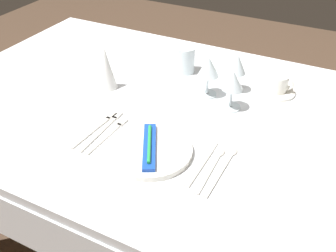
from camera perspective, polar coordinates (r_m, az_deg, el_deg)
The scene contains 17 objects.
ground_plane at distance 1.83m, azimuth 1.06°, elevation -17.31°, with size 6.00×6.00×0.00m, color #4C3828.
dining_table at distance 1.36m, azimuth 1.37°, elevation -0.50°, with size 1.80×1.11×0.74m.
dinner_plate at distance 1.13m, azimuth -2.76°, elevation -3.64°, with size 0.25×0.25×0.02m, color white.
toothbrush_package at distance 1.12m, azimuth -2.79°, elevation -2.98°, with size 0.13×0.20×0.02m.
fork_outer at distance 1.22m, azimuth -8.76°, elevation -1.17°, with size 0.02×0.21×0.00m.
fork_inner at distance 1.24m, azimuth -9.60°, elevation -0.44°, with size 0.02×0.23×0.00m.
fork_salad at distance 1.25m, azimuth -10.62°, elevation -0.26°, with size 0.03×0.22×0.00m.
dinner_knife at distance 1.10m, azimuth 4.98°, elevation -5.64°, with size 0.02×0.21×0.00m.
spoon_soup at distance 1.10m, azimuth 6.77°, elevation -5.64°, with size 0.03×0.21×0.01m.
spoon_dessert at distance 1.10m, azimuth 8.41°, elevation -5.73°, with size 0.03×0.23×0.01m.
saucer_left at distance 1.47m, azimuth 15.77°, elevation 5.00°, with size 0.14×0.14×0.01m, color white.
coffee_cup_left at distance 1.45m, azimuth 16.06°, elevation 6.18°, with size 0.09×0.07×0.06m.
wine_glass_centre at distance 1.40m, azimuth 10.25°, elevation 8.76°, with size 0.07×0.07×0.14m.
wine_glass_left at distance 1.30m, azimuth 9.60°, elevation 6.31°, with size 0.07×0.07×0.14m.
wine_glass_right at distance 1.36m, azimuth 6.04°, elevation 8.49°, with size 0.08×0.08×0.15m.
drink_tumbler at distance 1.54m, azimuth 2.64°, elevation 9.57°, with size 0.07×0.07×0.10m.
napkin_folded at distance 1.43m, azimuth -9.20°, elevation 8.55°, with size 0.07×0.07×0.16m, color white.
Camera 1 is at (0.47, -0.99, 1.47)m, focal length 40.96 mm.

